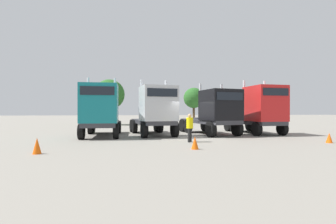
{
  "coord_description": "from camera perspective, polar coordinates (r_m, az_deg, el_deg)",
  "views": [
    {
      "loc": [
        -4.31,
        -17.08,
        1.83
      ],
      "look_at": [
        -1.08,
        2.49,
        1.77
      ],
      "focal_mm": 26.75,
      "sensor_mm": 36.0,
      "label": 1
    }
  ],
  "objects": [
    {
      "name": "ground",
      "position": [
        17.71,
        4.79,
        -5.76
      ],
      "size": [
        200.0,
        200.0,
        0.0
      ],
      "primitive_type": "plane",
      "color": "gray"
    },
    {
      "name": "semi_truck_teal",
      "position": [
        18.14,
        -15.08,
        0.36
      ],
      "size": [
        2.6,
        6.3,
        4.25
      ],
      "rotation": [
        0.0,
        0.0,
        -1.58
      ],
      "color": "#333338",
      "rests_on": "ground"
    },
    {
      "name": "semi_truck_silver",
      "position": [
        18.59,
        -2.87,
        0.27
      ],
      "size": [
        3.37,
        6.59,
        4.21
      ],
      "rotation": [
        0.0,
        0.0,
        -1.43
      ],
      "color": "#333338",
      "rests_on": "ground"
    },
    {
      "name": "semi_truck_black",
      "position": [
        19.51,
        10.71,
        0.09
      ],
      "size": [
        3.62,
        6.58,
        4.0
      ],
      "rotation": [
        0.0,
        0.0,
        -1.39
      ],
      "color": "#333338",
      "rests_on": "ground"
    },
    {
      "name": "semi_truck_red",
      "position": [
        21.12,
        20.45,
        0.58
      ],
      "size": [
        2.94,
        5.93,
        4.36
      ],
      "rotation": [
        0.0,
        0.0,
        -1.5
      ],
      "color": "#333338",
      "rests_on": "ground"
    },
    {
      "name": "visitor_in_hivis",
      "position": [
        14.93,
        4.98,
        -3.12
      ],
      "size": [
        0.55,
        0.55,
        1.68
      ],
      "rotation": [
        0.0,
        0.0,
        2.59
      ],
      "color": "black",
      "rests_on": "ground"
    },
    {
      "name": "traffic_cone_near",
      "position": [
        12.18,
        6.15,
        -6.99
      ],
      "size": [
        0.36,
        0.36,
        0.62
      ],
      "primitive_type": "cone",
      "color": "#F2590C",
      "rests_on": "ground"
    },
    {
      "name": "traffic_cone_mid",
      "position": [
        12.16,
        -27.68,
        -6.84
      ],
      "size": [
        0.36,
        0.36,
        0.7
      ],
      "primitive_type": "cone",
      "color": "#F2590C",
      "rests_on": "ground"
    },
    {
      "name": "traffic_cone_far",
      "position": [
        17.24,
        32.84,
        -4.96
      ],
      "size": [
        0.36,
        0.36,
        0.59
      ],
      "primitive_type": "cone",
      "color": "#F2590C",
      "rests_on": "ground"
    },
    {
      "name": "oak_far_left",
      "position": [
        34.84,
        -13.19,
        3.9
      ],
      "size": [
        4.07,
        4.07,
        6.15
      ],
      "color": "#4C3823",
      "rests_on": "ground"
    },
    {
      "name": "oak_far_centre",
      "position": [
        35.51,
        -3.77,
        3.14
      ],
      "size": [
        2.84,
        2.84,
        5.13
      ],
      "color": "#4C3823",
      "rests_on": "ground"
    },
    {
      "name": "oak_far_right",
      "position": [
        38.97,
        5.89,
        3.17
      ],
      "size": [
        3.16,
        3.16,
        5.48
      ],
      "color": "#4C3823",
      "rests_on": "ground"
    }
  ]
}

